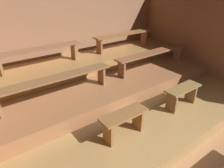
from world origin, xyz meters
TOP-DOWN VIEW (x-y plane):
  - ground at (0.00, 2.47)m, footprint 6.23×5.74m
  - wall_back at (0.00, 4.97)m, footprint 6.23×0.06m
  - wall_right at (2.75, 2.47)m, footprint 0.06×5.74m
  - platform_lower at (0.00, 3.05)m, footprint 5.43×3.78m
  - platform_middle at (0.00, 3.74)m, footprint 5.43×2.41m
  - platform_upper at (0.00, 4.37)m, footprint 5.43×1.15m
  - bench_lower_left at (-0.77, 1.95)m, footprint 0.83×0.29m
  - bench_lower_right at (0.77, 1.95)m, footprint 0.83×0.29m
  - bench_middle_left at (-1.32, 3.33)m, footprint 2.30×0.29m
  - bench_middle_right at (1.32, 3.33)m, footprint 2.30×0.29m
  - bench_upper_left at (-1.22, 4.42)m, footprint 1.92×0.29m
  - bench_upper_right at (1.22, 4.42)m, footprint 1.92×0.29m

SIDE VIEW (x-z plane):
  - ground at x=0.00m, z-range -0.08..0.00m
  - platform_lower at x=0.00m, z-range 0.00..0.28m
  - platform_middle at x=0.00m, z-range 0.28..0.57m
  - bench_lower_left at x=-0.77m, z-range 0.37..0.81m
  - bench_lower_right at x=0.77m, z-range 0.37..0.81m
  - platform_upper at x=0.00m, z-range 0.57..0.85m
  - bench_middle_left at x=-1.32m, z-range 0.71..1.15m
  - bench_middle_right at x=1.32m, z-range 0.71..1.15m
  - bench_upper_left at x=-1.22m, z-range 0.99..1.42m
  - bench_upper_right at x=1.22m, z-range 0.99..1.42m
  - wall_back at x=0.00m, z-range 0.00..2.45m
  - wall_right at x=2.75m, z-range 0.00..2.45m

